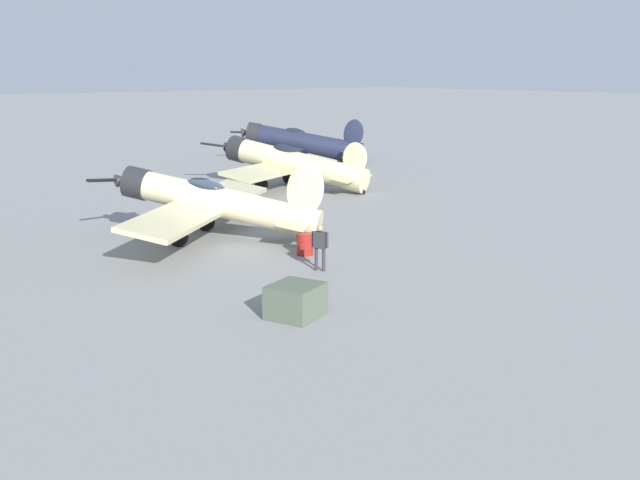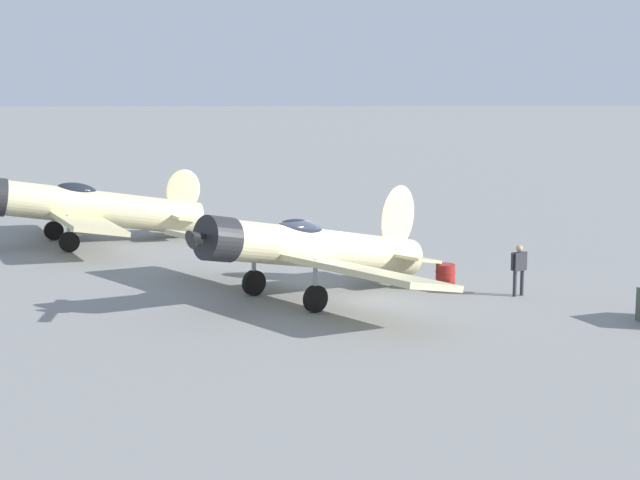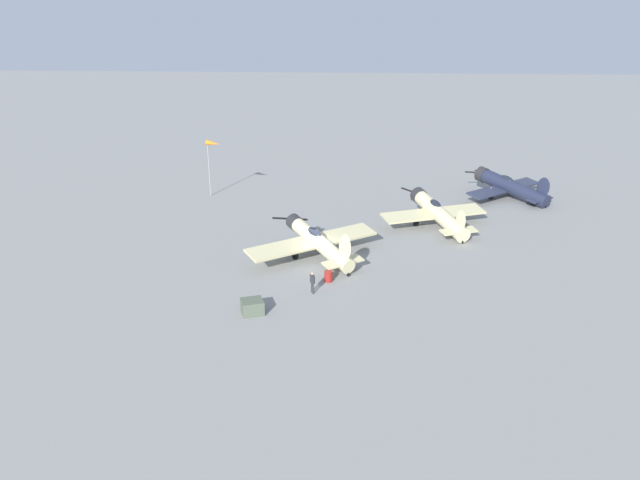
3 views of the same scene
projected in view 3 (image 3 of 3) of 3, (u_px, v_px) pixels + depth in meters
name	position (u px, v px, depth m)	size (l,w,h in m)	color
ground_plane	(320.00, 261.00, 48.49)	(400.00, 400.00, 0.00)	gray
airplane_foreground	(317.00, 241.00, 48.33)	(10.46, 9.22, 3.39)	beige
airplane_mid_apron	(437.00, 212.00, 55.88)	(10.26, 9.83, 3.02)	beige
airplane_far_line	(509.00, 186.00, 65.31)	(9.32, 9.25, 3.46)	#1E2338
ground_crew_mechanic	(312.00, 281.00, 42.33)	(0.40, 0.57, 1.62)	#2D2D33
equipment_crate	(252.00, 307.00, 39.53)	(1.80, 1.74, 0.95)	#4C5647
fuel_drum	(328.00, 276.00, 44.46)	(0.66, 0.66, 0.83)	maroon
windsock_mast	(213.00, 146.00, 64.51)	(1.89, 1.48, 6.29)	gray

